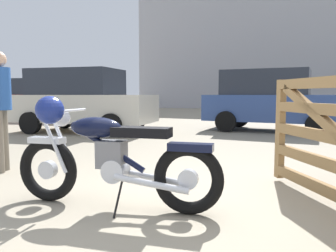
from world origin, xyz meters
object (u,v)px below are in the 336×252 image
Objects in this scene: bystander at (0,98)px; white_estate_far at (82,100)px; vintage_motorcycle at (107,156)px; red_hatchback_near at (271,100)px; dark_sedan_left at (49,98)px.

white_estate_far reaches higher than bystander.
vintage_motorcycle is at bearing -57.92° from white_estate_far.
red_hatchback_near is (5.08, 2.00, 0.00)m from white_estate_far.
red_hatchback_near is at bearing 18.86° from white_estate_far.
white_estate_far is at bearing 136.17° from dark_sedan_left.
bystander is at bearing 123.17° from dark_sedan_left.
red_hatchback_near reaches higher than dark_sedan_left.
vintage_motorcycle is 2.35m from bystander.
vintage_motorcycle is at bearing 129.14° from dark_sedan_left.
bystander is 0.41× the size of red_hatchback_near.
white_estate_far is at bearing 85.47° from bystander.
bystander is 0.35× the size of dark_sedan_left.
bystander reaches higher than vintage_motorcycle.
dark_sedan_left is at bearing 134.88° from white_estate_far.
red_hatchback_near is at bearing -102.83° from vintage_motorcycle.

